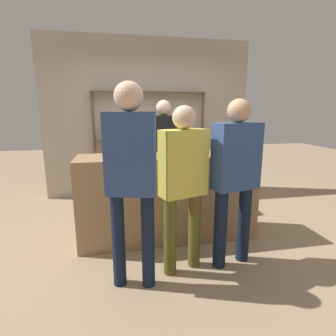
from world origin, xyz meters
TOP-DOWN VIEW (x-y plane):
  - ground_plane at (0.00, 0.00)m, footprint 16.00×16.00m
  - bar_counter at (0.00, 0.00)m, footprint 2.12×0.56m
  - back_wall at (0.00, 1.88)m, footprint 3.72×0.12m
  - back_shelf at (-0.00, 1.70)m, footprint 2.00×0.18m
  - counter_bottle_0 at (0.12, -0.14)m, footprint 0.07×0.07m
  - counter_bottle_1 at (-0.65, 0.13)m, footprint 0.08×0.08m
  - counter_bottle_2 at (0.69, -0.03)m, footprint 0.09×0.09m
  - counter_bottle_3 at (0.23, -0.17)m, footprint 0.09×0.09m
  - counter_bottle_4 at (-0.47, 0.09)m, footprint 0.07×0.07m
  - counter_bottle_5 at (-0.48, -0.14)m, footprint 0.07×0.07m
  - wine_glass at (-0.41, -0.03)m, footprint 0.08×0.08m
  - cork_jar at (-0.55, -0.01)m, footprint 0.11×0.11m
  - customer_left at (-0.48, -0.85)m, footprint 0.44×0.27m
  - server_behind_counter at (0.11, 0.92)m, footprint 0.50×0.22m
  - customer_center at (0.01, -0.70)m, footprint 0.47×0.31m
  - customer_right at (0.54, -0.69)m, footprint 0.49×0.30m

SIDE VIEW (x-z plane):
  - ground_plane at x=0.00m, z-range 0.00..0.00m
  - bar_counter at x=0.00m, z-range 0.00..1.04m
  - customer_center at x=0.01m, z-range 0.14..1.75m
  - customer_right at x=0.54m, z-range 0.14..1.81m
  - server_behind_counter at x=0.11m, z-range 0.14..1.84m
  - customer_left at x=-0.48m, z-range 0.18..1.97m
  - cork_jar at x=-0.55m, z-range 1.04..1.18m
  - wine_glass at x=-0.41m, z-range 1.08..1.24m
  - counter_bottle_1 at x=-0.65m, z-range 1.00..1.33m
  - counter_bottle_3 at x=0.23m, z-range 1.01..1.34m
  - counter_bottle_5 at x=-0.48m, z-range 1.01..1.34m
  - counter_bottle_0 at x=0.12m, z-range 1.00..1.36m
  - counter_bottle_2 at x=0.69m, z-range 1.00..1.36m
  - counter_bottle_4 at x=-0.47m, z-range 1.01..1.36m
  - back_shelf at x=0.00m, z-range 0.29..2.17m
  - back_wall at x=0.00m, z-range 0.00..2.80m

